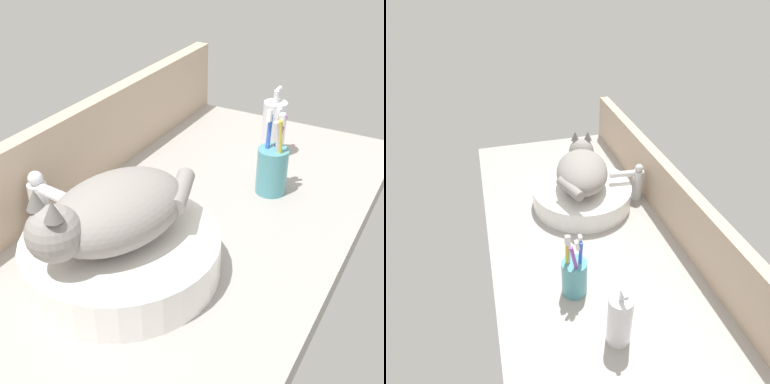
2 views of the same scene
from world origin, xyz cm
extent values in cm
cube|color=#9E9993|center=(0.00, 0.00, -2.00)|extent=(126.36, 59.04, 4.00)
cube|color=tan|center=(0.00, 27.72, 9.06)|extent=(126.36, 3.60, 18.12)
cylinder|color=white|center=(-12.40, 3.40, 3.56)|extent=(33.65, 33.65, 7.12)
ellipsoid|color=gray|center=(-12.40, 3.40, 12.62)|extent=(28.47, 22.74, 11.00)
sphere|color=gray|center=(-23.90, 6.38, 14.12)|extent=(8.80, 8.80, 8.80)
cone|color=#635F5B|center=(-25.42, 4.50, 19.52)|extent=(2.80, 2.80, 3.20)
cone|color=#635F5B|center=(-24.31, 8.76, 19.52)|extent=(2.80, 2.80, 3.20)
cylinder|color=gray|center=(-3.08, -2.97, 13.12)|extent=(11.43, 6.74, 3.20)
cylinder|color=silver|center=(-10.47, 22.92, 5.50)|extent=(3.60, 3.60, 11.00)
cylinder|color=silver|center=(-10.96, 17.95, 10.40)|extent=(3.17, 10.17, 2.20)
sphere|color=silver|center=(-10.47, 22.92, 12.20)|extent=(2.80, 2.80, 2.80)
cylinder|color=silver|center=(41.30, -2.98, 6.84)|extent=(5.57, 5.57, 13.68)
cylinder|color=silver|center=(41.30, -2.98, 15.08)|extent=(1.20, 1.20, 2.80)
cylinder|color=silver|center=(42.50, -2.98, 16.48)|extent=(2.20, 1.00, 1.00)
cylinder|color=teal|center=(25.00, -9.05, 5.07)|extent=(6.53, 6.53, 10.13)
cylinder|color=blue|center=(24.91, -7.62, 8.90)|extent=(3.05, 1.04, 16.98)
cube|color=white|center=(24.91, -7.62, 17.40)|extent=(1.50, 0.82, 2.54)
cylinder|color=yellow|center=(24.41, -10.71, 8.90)|extent=(2.72, 1.55, 17.02)
cube|color=white|center=(24.41, -10.71, 17.40)|extent=(1.45, 0.89, 2.54)
cylinder|color=purple|center=(26.64, -8.75, 8.90)|extent=(1.46, 4.00, 16.90)
cube|color=white|center=(26.64, -8.75, 17.40)|extent=(1.28, 1.23, 2.54)
cylinder|color=white|center=(24.49, -10.43, 8.90)|extent=(4.15, 2.11, 16.88)
cube|color=white|center=(24.49, -10.43, 17.40)|extent=(1.65, 0.97, 2.64)
camera|label=1|loc=(-70.10, -41.81, 59.57)|focal=50.00mm
camera|label=2|loc=(89.41, -25.53, 76.55)|focal=35.00mm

